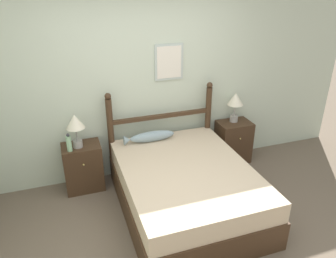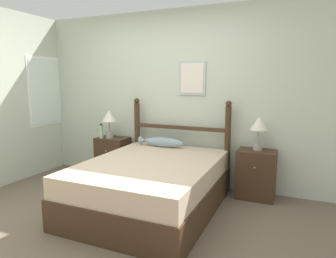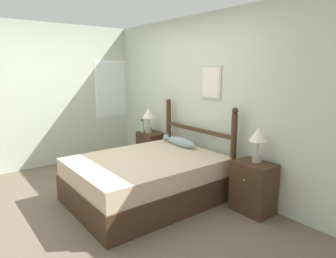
% 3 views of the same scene
% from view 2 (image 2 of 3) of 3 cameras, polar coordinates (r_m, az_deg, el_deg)
% --- Properties ---
extents(ground_plane, '(16.00, 16.00, 0.00)m').
position_cam_2_polar(ground_plane, '(3.38, -12.13, -17.98)').
color(ground_plane, brown).
extents(wall_back, '(6.40, 0.08, 2.55)m').
position_cam_2_polar(wall_back, '(4.53, 0.18, 5.97)').
color(wall_back, beige).
rests_on(wall_back, ground_plane).
extents(bed, '(1.49, 1.94, 0.59)m').
position_cam_2_polar(bed, '(3.66, -3.21, -10.66)').
color(bed, '#3D2819').
rests_on(bed, ground_plane).
extents(headboard, '(1.49, 0.08, 1.27)m').
position_cam_2_polar(headboard, '(4.37, 2.21, -2.03)').
color(headboard, '#3D2819').
rests_on(headboard, ground_plane).
extents(nightstand_left, '(0.49, 0.37, 0.64)m').
position_cam_2_polar(nightstand_left, '(4.89, -10.43, -5.30)').
color(nightstand_left, '#3D2819').
rests_on(nightstand_left, ground_plane).
extents(nightstand_right, '(0.49, 0.37, 0.64)m').
position_cam_2_polar(nightstand_right, '(4.13, 16.41, -8.28)').
color(nightstand_right, '#3D2819').
rests_on(nightstand_right, ground_plane).
extents(table_lamp_left, '(0.23, 0.23, 0.44)m').
position_cam_2_polar(table_lamp_left, '(4.77, -11.16, 2.04)').
color(table_lamp_left, gray).
rests_on(table_lamp_left, nightstand_left).
extents(table_lamp_right, '(0.23, 0.23, 0.44)m').
position_cam_2_polar(table_lamp_right, '(4.03, 16.90, 0.52)').
color(table_lamp_right, gray).
rests_on(table_lamp_right, nightstand_right).
extents(bottle, '(0.06, 0.06, 0.24)m').
position_cam_2_polar(bottle, '(4.80, -12.59, -0.42)').
color(bottle, '#99C699').
rests_on(bottle, nightstand_left).
extents(fish_pillow, '(0.69, 0.13, 0.14)m').
position_cam_2_polar(fish_pillow, '(4.32, -1.27, -2.49)').
color(fish_pillow, '#8499A3').
rests_on(fish_pillow, bed).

